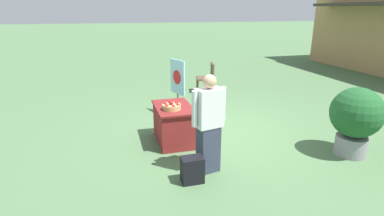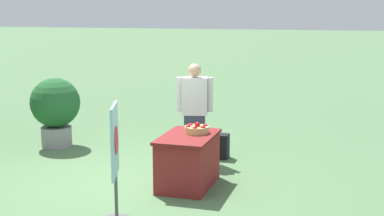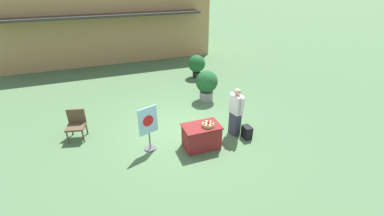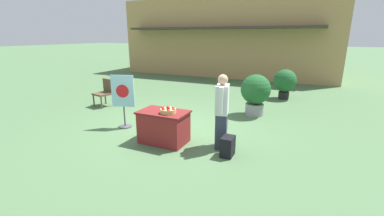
{
  "view_description": "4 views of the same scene",
  "coord_description": "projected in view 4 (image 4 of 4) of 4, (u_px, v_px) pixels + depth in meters",
  "views": [
    {
      "loc": [
        5.8,
        -2.17,
        2.57
      ],
      "look_at": [
        0.46,
        -0.65,
        0.75
      ],
      "focal_mm": 28.0,
      "sensor_mm": 36.0,
      "label": 1
    },
    {
      "loc": [
        -6.82,
        -3.17,
        2.53
      ],
      "look_at": [
        0.83,
        -0.86,
        1.04
      ],
      "focal_mm": 50.0,
      "sensor_mm": 36.0,
      "label": 2
    },
    {
      "loc": [
        -2.29,
        -6.96,
        4.77
      ],
      "look_at": [
        0.23,
        -0.25,
        1.01
      ],
      "focal_mm": 24.0,
      "sensor_mm": 36.0,
      "label": 3
    },
    {
      "loc": [
        3.23,
        -5.78,
        2.43
      ],
      "look_at": [
        0.74,
        -0.43,
        0.75
      ],
      "focal_mm": 24.0,
      "sensor_mm": 36.0,
      "label": 4
    }
  ],
  "objects": [
    {
      "name": "ground_plane",
      "position": [
        174.0,
        127.0,
        7.02
      ],
      "size": [
        120.0,
        120.0,
        0.0
      ],
      "primitive_type": "plane",
      "color": "#4C7047"
    },
    {
      "name": "storefront_building",
      "position": [
        231.0,
        38.0,
        16.56
      ],
      "size": [
        12.69,
        5.84,
        4.53
      ],
      "color": "tan",
      "rests_on": "ground_plane"
    },
    {
      "name": "person_visitor",
      "position": [
        222.0,
        111.0,
        5.56
      ],
      "size": [
        0.34,
        0.6,
        1.64
      ],
      "rotation": [
        0.0,
        0.0,
        -2.93
      ],
      "color": "#33384C",
      "rests_on": "ground_plane"
    },
    {
      "name": "display_table",
      "position": [
        164.0,
        127.0,
        5.96
      ],
      "size": [
        1.13,
        0.72,
        0.75
      ],
      "color": "maroon",
      "rests_on": "ground_plane"
    },
    {
      "name": "apple_basket",
      "position": [
        168.0,
        111.0,
        5.7
      ],
      "size": [
        0.36,
        0.36,
        0.16
      ],
      "color": "tan",
      "rests_on": "display_table"
    },
    {
      "name": "poster_board",
      "position": [
        123.0,
        99.0,
        6.84
      ],
      "size": [
        0.59,
        0.36,
        1.43
      ],
      "rotation": [
        0.0,
        0.0,
        -1.24
      ],
      "color": "#4C4C51",
      "rests_on": "ground_plane"
    },
    {
      "name": "potted_plant_far_left",
      "position": [
        255.0,
        92.0,
        7.9
      ],
      "size": [
        0.91,
        0.91,
        1.28
      ],
      "color": "gray",
      "rests_on": "ground_plane"
    },
    {
      "name": "patio_chair",
      "position": [
        105.0,
        91.0,
        9.04
      ],
      "size": [
        0.66,
        0.66,
        0.94
      ],
      "rotation": [
        0.0,
        0.0,
        4.48
      ],
      "color": "brown",
      "rests_on": "ground_plane"
    },
    {
      "name": "backpack",
      "position": [
        228.0,
        146.0,
        5.31
      ],
      "size": [
        0.24,
        0.34,
        0.42
      ],
      "color": "black",
      "rests_on": "ground_plane"
    },
    {
      "name": "potted_plant_near_left",
      "position": [
        285.0,
        82.0,
        9.98
      ],
      "size": [
        0.87,
        0.87,
        1.16
      ],
      "color": "black",
      "rests_on": "ground_plane"
    }
  ]
}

